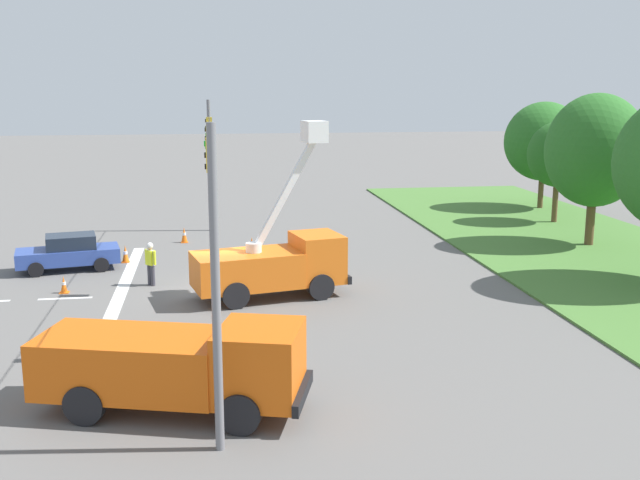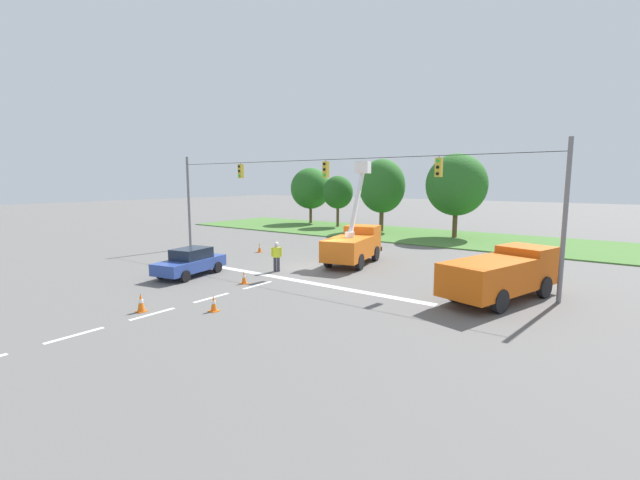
{
  "view_description": "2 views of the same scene",
  "coord_description": "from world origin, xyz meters",
  "px_view_note": "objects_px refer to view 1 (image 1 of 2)",
  "views": [
    {
      "loc": [
        28.51,
        -0.06,
        7.92
      ],
      "look_at": [
        2.2,
        3.85,
        2.43
      ],
      "focal_mm": 42.0,
      "sensor_mm": 36.0,
      "label": 1
    },
    {
      "loc": [
        15.37,
        -21.07,
        5.34
      ],
      "look_at": [
        -1.29,
        1.57,
        1.45
      ],
      "focal_mm": 24.0,
      "sensor_mm": 36.0,
      "label": 2
    }
  ],
  "objects_px": {
    "tree_west": "(558,155)",
    "traffic_cone_foreground_right": "(252,245)",
    "traffic_cone_lane_edge_a": "(64,285)",
    "traffic_cone_foreground_left": "(125,254)",
    "tree_far_west": "(544,141)",
    "traffic_cone_near_bucket": "(279,350)",
    "sedan_blue": "(69,252)",
    "tree_centre": "(595,151)",
    "utility_truck_bucket_lift": "(275,261)",
    "utility_truck_support_near": "(176,364)",
    "road_worker": "(151,261)",
    "traffic_cone_mid_right": "(184,235)"
  },
  "relations": [
    {
      "from": "traffic_cone_mid_right",
      "to": "traffic_cone_foreground_left",
      "type": "bearing_deg",
      "value": -31.78
    },
    {
      "from": "tree_centre",
      "to": "traffic_cone_mid_right",
      "type": "height_order",
      "value": "tree_centre"
    },
    {
      "from": "utility_truck_bucket_lift",
      "to": "road_worker",
      "type": "relative_size",
      "value": 3.75
    },
    {
      "from": "tree_far_west",
      "to": "traffic_cone_near_bucket",
      "type": "distance_m",
      "value": 31.98
    },
    {
      "from": "utility_truck_support_near",
      "to": "traffic_cone_mid_right",
      "type": "bearing_deg",
      "value": -178.83
    },
    {
      "from": "traffic_cone_lane_edge_a",
      "to": "sedan_blue",
      "type": "bearing_deg",
      "value": -173.45
    },
    {
      "from": "sedan_blue",
      "to": "traffic_cone_foreground_right",
      "type": "relative_size",
      "value": 6.39
    },
    {
      "from": "utility_truck_bucket_lift",
      "to": "traffic_cone_near_bucket",
      "type": "relative_size",
      "value": 10.48
    },
    {
      "from": "traffic_cone_foreground_left",
      "to": "tree_west",
      "type": "bearing_deg",
      "value": 105.11
    },
    {
      "from": "tree_west",
      "to": "traffic_cone_near_bucket",
      "type": "distance_m",
      "value": 27.16
    },
    {
      "from": "traffic_cone_foreground_right",
      "to": "sedan_blue",
      "type": "bearing_deg",
      "value": -72.8
    },
    {
      "from": "utility_truck_support_near",
      "to": "traffic_cone_near_bucket",
      "type": "distance_m",
      "value": 4.3
    },
    {
      "from": "utility_truck_support_near",
      "to": "tree_west",
      "type": "bearing_deg",
      "value": 137.77
    },
    {
      "from": "road_worker",
      "to": "sedan_blue",
      "type": "bearing_deg",
      "value": -130.42
    },
    {
      "from": "traffic_cone_near_bucket",
      "to": "tree_centre",
      "type": "bearing_deg",
      "value": 128.82
    },
    {
      "from": "traffic_cone_foreground_left",
      "to": "traffic_cone_near_bucket",
      "type": "height_order",
      "value": "traffic_cone_foreground_left"
    },
    {
      "from": "road_worker",
      "to": "traffic_cone_foreground_right",
      "type": "distance_m",
      "value": 7.23
    },
    {
      "from": "traffic_cone_foreground_left",
      "to": "traffic_cone_lane_edge_a",
      "type": "distance_m",
      "value": 5.29
    },
    {
      "from": "traffic_cone_lane_edge_a",
      "to": "traffic_cone_foreground_left",
      "type": "bearing_deg",
      "value": 159.74
    },
    {
      "from": "road_worker",
      "to": "traffic_cone_near_bucket",
      "type": "height_order",
      "value": "road_worker"
    },
    {
      "from": "tree_far_west",
      "to": "utility_truck_bucket_lift",
      "type": "relative_size",
      "value": 1.05
    },
    {
      "from": "traffic_cone_mid_right",
      "to": "traffic_cone_lane_edge_a",
      "type": "xyz_separation_m",
      "value": [
        9.05,
        -4.37,
        -0.07
      ]
    },
    {
      "from": "tree_centre",
      "to": "utility_truck_support_near",
      "type": "relative_size",
      "value": 1.09
    },
    {
      "from": "traffic_cone_near_bucket",
      "to": "utility_truck_bucket_lift",
      "type": "bearing_deg",
      "value": 175.82
    },
    {
      "from": "traffic_cone_lane_edge_a",
      "to": "utility_truck_support_near",
      "type": "bearing_deg",
      "value": 22.39
    },
    {
      "from": "tree_far_west",
      "to": "traffic_cone_foreground_left",
      "type": "height_order",
      "value": "tree_far_west"
    },
    {
      "from": "tree_centre",
      "to": "utility_truck_bucket_lift",
      "type": "xyz_separation_m",
      "value": [
        6.82,
        -16.43,
        -3.42
      ]
    },
    {
      "from": "tree_far_west",
      "to": "tree_centre",
      "type": "distance_m",
      "value": 11.67
    },
    {
      "from": "traffic_cone_mid_right",
      "to": "traffic_cone_near_bucket",
      "type": "distance_m",
      "value": 17.87
    },
    {
      "from": "tree_far_west",
      "to": "utility_truck_bucket_lift",
      "type": "height_order",
      "value": "tree_far_west"
    },
    {
      "from": "tree_west",
      "to": "traffic_cone_foreground_right",
      "type": "bearing_deg",
      "value": -74.39
    },
    {
      "from": "road_worker",
      "to": "traffic_cone_mid_right",
      "type": "xyz_separation_m",
      "value": [
        -8.38,
        1.07,
        -0.6
      ]
    },
    {
      "from": "tree_centre",
      "to": "sedan_blue",
      "type": "xyz_separation_m",
      "value": [
        1.25,
        -24.99,
        -4.02
      ]
    },
    {
      "from": "traffic_cone_foreground_left",
      "to": "traffic_cone_mid_right",
      "type": "distance_m",
      "value": 4.81
    },
    {
      "from": "tree_west",
      "to": "sedan_blue",
      "type": "bearing_deg",
      "value": -73.9
    },
    {
      "from": "tree_far_west",
      "to": "traffic_cone_foreground_left",
      "type": "distance_m",
      "value": 28.09
    },
    {
      "from": "traffic_cone_lane_edge_a",
      "to": "traffic_cone_mid_right",
      "type": "bearing_deg",
      "value": 154.25
    },
    {
      "from": "tree_centre",
      "to": "traffic_cone_lane_edge_a",
      "type": "height_order",
      "value": "tree_centre"
    },
    {
      "from": "traffic_cone_foreground_right",
      "to": "traffic_cone_near_bucket",
      "type": "relative_size",
      "value": 1.12
    },
    {
      "from": "tree_far_west",
      "to": "traffic_cone_foreground_right",
      "type": "relative_size",
      "value": 9.75
    },
    {
      "from": "utility_truck_support_near",
      "to": "traffic_cone_mid_right",
      "type": "xyz_separation_m",
      "value": [
        -20.68,
        -0.42,
        -0.83
      ]
    },
    {
      "from": "traffic_cone_foreground_left",
      "to": "utility_truck_bucket_lift",
      "type": "bearing_deg",
      "value": 43.21
    },
    {
      "from": "utility_truck_bucket_lift",
      "to": "traffic_cone_foreground_right",
      "type": "xyz_separation_m",
      "value": [
        -8.1,
        -0.42,
        -1.04
      ]
    },
    {
      "from": "sedan_blue",
      "to": "utility_truck_bucket_lift",
      "type": "bearing_deg",
      "value": 56.88
    },
    {
      "from": "tree_far_west",
      "to": "tree_west",
      "type": "height_order",
      "value": "tree_far_west"
    },
    {
      "from": "tree_centre",
      "to": "utility_truck_support_near",
      "type": "distance_m",
      "value": 26.13
    },
    {
      "from": "tree_far_west",
      "to": "road_worker",
      "type": "relative_size",
      "value": 3.93
    },
    {
      "from": "traffic_cone_lane_edge_a",
      "to": "tree_west",
      "type": "bearing_deg",
      "value": 113.94
    },
    {
      "from": "road_worker",
      "to": "traffic_cone_foreground_left",
      "type": "bearing_deg",
      "value": -161.16
    },
    {
      "from": "sedan_blue",
      "to": "traffic_cone_foreground_right",
      "type": "distance_m",
      "value": 8.52
    }
  ]
}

